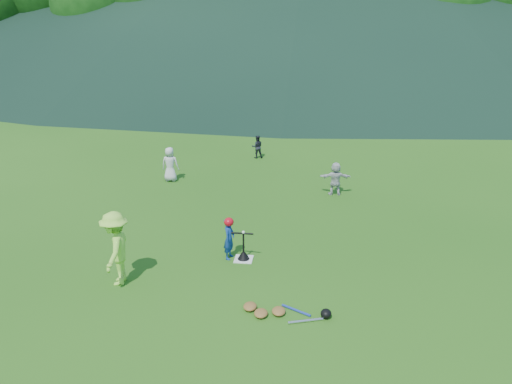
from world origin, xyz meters
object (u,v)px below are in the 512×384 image
fielder_b (257,147)px  fielder_d (335,179)px  batter_child (229,239)px  batting_tee (244,255)px  adult_coach (116,248)px  home_plate (244,259)px  fielder_a (170,164)px  equipment_pile (279,311)px

fielder_b → fielder_d: (3.16, -4.25, 0.08)m
batter_child → batting_tee: 0.54m
adult_coach → home_plate: bearing=112.7°
adult_coach → fielder_d: 8.26m
batter_child → batting_tee: size_ratio=1.55×
adult_coach → fielder_a: bearing=-179.2°
batting_tee → batter_child: bearing=173.1°
home_plate → fielder_b: fielder_b is taller
fielder_a → fielder_b: fielder_a is taller
equipment_pile → fielder_d: bearing=80.0°
fielder_d → fielder_a: bearing=-12.9°
batter_child → fielder_a: bearing=40.0°
fielder_a → batting_tee: (3.56, -5.87, -0.50)m
home_plate → adult_coach: size_ratio=0.26×
fielder_d → batting_tee: fielder_d is taller
fielder_a → equipment_pile: fielder_a is taller
batter_child → fielder_d: bearing=-17.0°
adult_coach → equipment_pile: 3.87m
batter_child → fielder_d: fielder_d is taller
home_plate → fielder_d: (2.36, 5.10, 0.56)m
adult_coach → fielder_a: 7.40m
home_plate → fielder_a: 6.89m
fielder_b → fielder_d: 5.30m
batting_tee → equipment_pile: 2.53m
batter_child → fielder_a: size_ratio=0.84×
batting_tee → adult_coach: bearing=-150.9°
fielder_a → batting_tee: bearing=122.1°
fielder_a → fielder_b: size_ratio=1.30×
adult_coach → equipment_pile: adult_coach is taller
adult_coach → fielder_b: size_ratio=1.76×
batter_child → fielder_a: (-3.20, 5.82, 0.10)m
equipment_pile → home_plate: bearing=114.8°
fielder_b → home_plate: bearing=81.0°
home_plate → batting_tee: batting_tee is taller
home_plate → fielder_d: 5.65m
batter_child → home_plate: bearing=-85.6°
home_plate → batting_tee: (0.00, 0.00, 0.12)m
home_plate → batting_tee: size_ratio=0.66×
home_plate → equipment_pile: bearing=-65.2°
home_plate → batter_child: 0.63m
fielder_b → adult_coach: bearing=66.5°
batting_tee → fielder_d: bearing=65.2°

